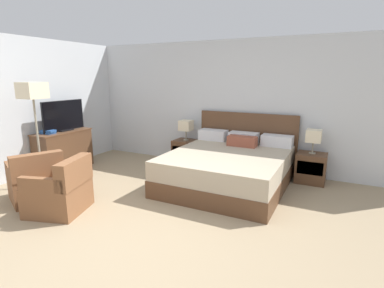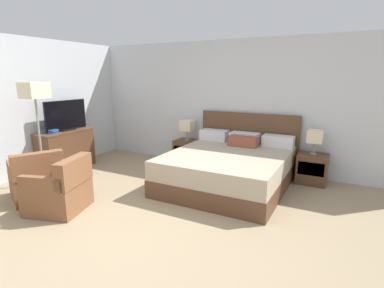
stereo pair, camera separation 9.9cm
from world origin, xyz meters
TOP-DOWN VIEW (x-y plane):
  - ground_plane at (0.00, 0.00)m, footprint 9.75×9.75m
  - wall_back at (0.00, 3.28)m, footprint 7.35×0.06m
  - wall_left at (-3.11, 1.32)m, footprint 0.06×5.05m
  - bed at (0.40, 2.20)m, footprint 1.92×2.13m
  - nightstand_left at (-0.83, 2.98)m, footprint 0.49×0.42m
  - nightstand_right at (1.63, 2.98)m, footprint 0.49×0.42m
  - table_lamp_left at (-0.83, 2.98)m, footprint 0.24×0.24m
  - table_lamp_right at (1.63, 2.98)m, footprint 0.24×0.24m
  - dresser at (-2.82, 1.57)m, footprint 0.47×1.11m
  - tv at (-2.82, 1.64)m, footprint 0.18×0.93m
  - book_red_cover at (-2.84, 1.27)m, footprint 0.25×0.20m
  - book_blue_cover at (-2.83, 1.27)m, footprint 0.27×0.22m
  - armchair_by_window at (-1.95, 0.32)m, footprint 0.91×0.91m
  - armchair_companion at (-1.29, 0.20)m, footprint 0.86×0.85m
  - floor_lamp at (-2.38, 0.73)m, footprint 0.35×0.35m

SIDE VIEW (x-z plane):
  - ground_plane at x=0.00m, z-range 0.00..0.00m
  - nightstand_left at x=-0.83m, z-range 0.00..0.52m
  - nightstand_right at x=1.63m, z-range 0.00..0.52m
  - armchair_by_window at x=-1.95m, z-range -0.10..0.66m
  - armchair_companion at x=-1.29m, z-range -0.10..0.66m
  - bed at x=0.40m, z-range -0.25..0.88m
  - dresser at x=-2.82m, z-range 0.01..0.78m
  - book_red_cover at x=-2.84m, z-range 0.77..0.80m
  - table_lamp_left at x=-0.83m, z-range 0.61..1.03m
  - table_lamp_right at x=1.63m, z-range 0.61..1.03m
  - book_blue_cover at x=-2.83m, z-range 0.80..0.84m
  - tv at x=-2.82m, z-range 0.76..1.35m
  - wall_back at x=0.00m, z-range 0.00..2.51m
  - wall_left at x=-3.11m, z-range 0.00..2.51m
  - floor_lamp at x=-2.38m, z-range 0.61..2.34m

